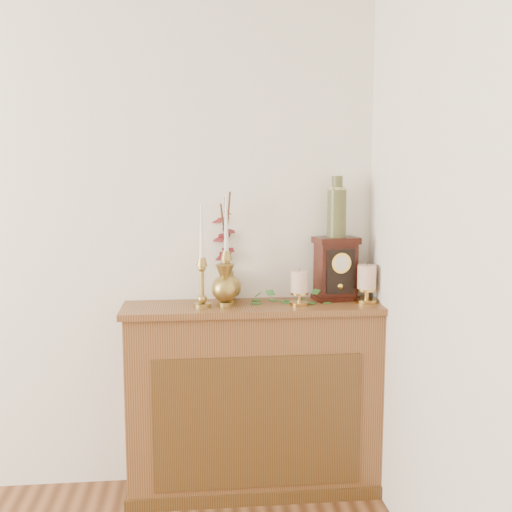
{
  "coord_description": "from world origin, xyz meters",
  "views": [
    {
      "loc": [
        1.12,
        -0.67,
        1.53
      ],
      "look_at": [
        1.4,
        2.05,
        1.17
      ],
      "focal_mm": 42.0,
      "sensor_mm": 36.0,
      "label": 1
    }
  ],
  "objects": [
    {
      "name": "candlestick_center",
      "position": [
        1.27,
        2.13,
        1.1
      ],
      "size": [
        0.09,
        0.09,
        0.52
      ],
      "rotation": [
        0.0,
        0.0,
        -0.11
      ],
      "color": "#9F843F",
      "rests_on": "console_shelf"
    },
    {
      "name": "console_shelf",
      "position": [
        1.4,
        2.1,
        0.44
      ],
      "size": [
        1.24,
        0.34,
        0.93
      ],
      "color": "brown",
      "rests_on": "ground"
    },
    {
      "name": "ceramic_vase",
      "position": [
        1.81,
        2.17,
        1.37
      ],
      "size": [
        0.09,
        0.09,
        0.3
      ],
      "rotation": [
        0.0,
        0.0,
        0.15
      ],
      "color": "#193225",
      "rests_on": "mantel_clock"
    },
    {
      "name": "pillar_candle_left",
      "position": [
        1.61,
        2.06,
        1.02
      ],
      "size": [
        0.09,
        0.09,
        0.17
      ],
      "rotation": [
        0.0,
        0.0,
        0.12
      ],
      "color": "#B89040",
      "rests_on": "console_shelf"
    },
    {
      "name": "candlestick_left",
      "position": [
        1.16,
        2.05,
        1.09
      ],
      "size": [
        0.08,
        0.08,
        0.48
      ],
      "rotation": [
        0.0,
        0.0,
        0.34
      ],
      "color": "#9F843F",
      "rests_on": "console_shelf"
    },
    {
      "name": "bud_vase",
      "position": [
        1.26,
        2.06,
        1.03
      ],
      "size": [
        0.12,
        0.12,
        0.2
      ],
      "rotation": [
        0.0,
        0.0,
        -0.16
      ],
      "color": "#9F843F",
      "rests_on": "console_shelf"
    },
    {
      "name": "pillar_candle_right",
      "position": [
        1.94,
        2.08,
        1.03
      ],
      "size": [
        0.1,
        0.1,
        0.19
      ],
      "rotation": [
        0.0,
        0.0,
        -0.22
      ],
      "color": "#B89040",
      "rests_on": "console_shelf"
    },
    {
      "name": "ginger_jar",
      "position": [
        1.27,
        2.24,
        1.17
      ],
      "size": [
        0.22,
        0.23,
        0.53
      ],
      "rotation": [
        0.0,
        0.0,
        -0.22
      ],
      "color": "#9F843F",
      "rests_on": "console_shelf"
    },
    {
      "name": "mantel_clock",
      "position": [
        1.81,
        2.17,
        1.08
      ],
      "size": [
        0.23,
        0.17,
        0.31
      ],
      "rotation": [
        0.0,
        0.0,
        0.15
      ],
      "color": "#38110B",
      "rests_on": "console_shelf"
    },
    {
      "name": "ivy_garland",
      "position": [
        1.56,
        2.11,
        0.94
      ],
      "size": [
        0.4,
        0.15,
        0.07
      ],
      "rotation": [
        0.0,
        0.0,
        0.36
      ],
      "color": "#2E6F2A",
      "rests_on": "console_shelf"
    }
  ]
}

